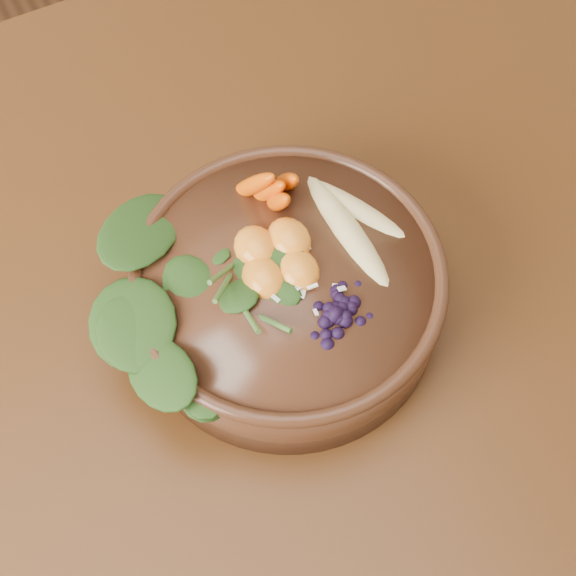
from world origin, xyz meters
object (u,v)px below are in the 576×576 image
object	(u,v)px
banana_halves	(352,210)
mandarin_cluster	(276,250)
carrot_cluster	(273,163)
kale_heap	(205,246)
blueberry_pile	(337,305)
dining_table	(66,416)
stoneware_bowl	(288,293)

from	to	relation	value
banana_halves	mandarin_cluster	world-z (taller)	mandarin_cluster
carrot_cluster	mandarin_cluster	size ratio (longest dim) A/B	0.87
kale_heap	blueberry_pile	xyz separation A→B (m)	(0.07, -0.10, -0.00)
dining_table	banana_halves	xyz separation A→B (m)	(0.30, -0.02, 0.18)
stoneware_bowl	mandarin_cluster	distance (m)	0.05
carrot_cluster	mandarin_cluster	distance (m)	0.08
banana_halves	blueberry_pile	size ratio (longest dim) A/B	1.24
mandarin_cluster	stoneware_bowl	bearing A→B (deg)	-81.55
stoneware_bowl	dining_table	bearing A→B (deg)	170.15
stoneware_bowl	banana_halves	xyz separation A→B (m)	(0.08, 0.02, 0.05)
kale_heap	carrot_cluster	distance (m)	0.09
kale_heap	banana_halves	xyz separation A→B (m)	(0.13, -0.02, -0.01)
mandarin_cluster	carrot_cluster	bearing A→B (deg)	64.99
kale_heap	mandarin_cluster	xyz separation A→B (m)	(0.05, -0.03, -0.01)
dining_table	banana_halves	bearing A→B (deg)	-2.98
carrot_cluster	banana_halves	world-z (taller)	carrot_cluster
carrot_cluster	mandarin_cluster	bearing A→B (deg)	-129.81
dining_table	banana_halves	distance (m)	0.35
banana_halves	dining_table	bearing A→B (deg)	162.23
carrot_cluster	dining_table	bearing A→B (deg)	174.99
blueberry_pile	stoneware_bowl	bearing A→B (deg)	107.66
stoneware_bowl	mandarin_cluster	bearing A→B (deg)	98.45
mandarin_cluster	banana_halves	bearing A→B (deg)	5.05
dining_table	kale_heap	size ratio (longest dim) A/B	8.89
carrot_cluster	kale_heap	bearing A→B (deg)	-169.49
dining_table	blueberry_pile	world-z (taller)	blueberry_pile
stoneware_bowl	blueberry_pile	xyz separation A→B (m)	(0.02, -0.05, 0.06)
kale_heap	mandarin_cluster	bearing A→B (deg)	-26.99
kale_heap	banana_halves	distance (m)	0.13
kale_heap	carrot_cluster	world-z (taller)	carrot_cluster
mandarin_cluster	dining_table	bearing A→B (deg)	174.26
carrot_cluster	mandarin_cluster	xyz separation A→B (m)	(-0.03, -0.07, -0.02)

